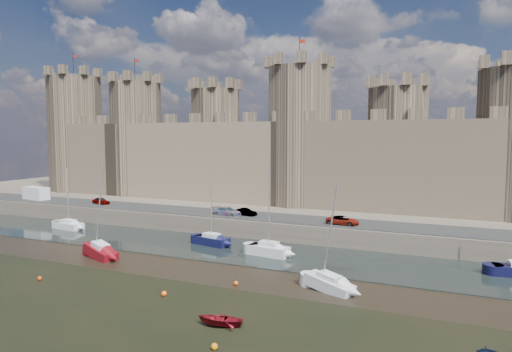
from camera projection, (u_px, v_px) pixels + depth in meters
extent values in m
plane|color=black|center=(77.00, 318.00, 35.45)|extent=(160.00, 160.00, 0.00)
cube|color=black|center=(8.00, 352.00, 29.98)|extent=(70.00, 34.00, 0.01)
cube|color=black|center=(222.00, 248.00, 57.33)|extent=(160.00, 12.00, 0.08)
cube|color=#4C443A|center=(308.00, 201.00, 90.04)|extent=(160.00, 60.00, 2.50)
cube|color=black|center=(254.00, 216.00, 66.22)|extent=(160.00, 7.00, 0.10)
cube|color=#42382B|center=(287.00, 163.00, 78.37)|extent=(100.00, 9.00, 14.00)
cylinder|color=#42382B|center=(76.00, 134.00, 97.20)|extent=(11.00, 11.00, 24.00)
cylinder|color=black|center=(73.00, 65.00, 95.92)|extent=(0.10, 0.10, 5.00)
cube|color=maroon|center=(75.00, 56.00, 95.56)|extent=(1.00, 0.03, 0.60)
cylinder|color=#42382B|center=(136.00, 139.00, 90.86)|extent=(10.00, 10.00, 22.00)
cylinder|color=black|center=(135.00, 70.00, 89.67)|extent=(0.10, 0.10, 5.00)
cube|color=maroon|center=(137.00, 61.00, 89.31)|extent=(1.00, 0.03, 0.60)
cylinder|color=#42382B|center=(216.00, 145.00, 83.73)|extent=(9.00, 9.00, 20.00)
cylinder|color=#42382B|center=(299.00, 137.00, 77.17)|extent=(11.00, 11.00, 23.00)
cylinder|color=black|center=(299.00, 53.00, 75.93)|extent=(0.10, 0.10, 5.00)
cube|color=maroon|center=(302.00, 41.00, 75.58)|extent=(1.00, 0.03, 0.60)
cylinder|color=#42382B|center=(396.00, 150.00, 70.92)|extent=(9.00, 9.00, 19.00)
imported|color=gray|center=(101.00, 201.00, 77.51)|extent=(3.76, 2.19, 1.20)
imported|color=gray|center=(245.00, 212.00, 66.39)|extent=(3.55, 1.63, 1.13)
imported|color=gray|center=(227.00, 211.00, 66.72)|extent=(4.56, 2.25, 1.27)
imported|color=gray|center=(343.00, 221.00, 59.62)|extent=(4.41, 2.24, 1.19)
cube|color=silver|center=(36.00, 193.00, 83.09)|extent=(5.67, 2.98, 2.35)
cube|color=silver|center=(69.00, 226.00, 69.07)|extent=(5.12, 2.49, 1.00)
cube|color=silver|center=(69.00, 221.00, 69.01)|extent=(2.33, 1.59, 0.46)
cylinder|color=silver|center=(68.00, 196.00, 68.67)|extent=(0.14, 0.14, 8.20)
cube|color=black|center=(212.00, 241.00, 58.92)|extent=(5.14, 2.83, 1.06)
cube|color=silver|center=(212.00, 235.00, 58.85)|extent=(2.38, 1.73, 0.48)
cylinder|color=silver|center=(211.00, 204.00, 58.49)|extent=(0.14, 0.14, 8.67)
cube|color=silver|center=(269.00, 251.00, 53.73)|extent=(5.13, 2.55, 1.16)
cube|color=silver|center=(269.00, 244.00, 53.66)|extent=(2.34, 1.62, 0.53)
cylinder|color=silver|center=(269.00, 206.00, 53.26)|extent=(0.14, 0.14, 9.46)
cube|color=maroon|center=(101.00, 253.00, 52.91)|extent=(5.19, 3.37, 1.23)
cube|color=silver|center=(101.00, 245.00, 52.83)|extent=(2.47, 1.95, 0.56)
cylinder|color=silver|center=(99.00, 205.00, 52.41)|extent=(0.14, 0.14, 10.09)
cube|color=silver|center=(329.00, 285.00, 41.75)|extent=(4.97, 3.28, 1.09)
cube|color=silver|center=(329.00, 276.00, 41.68)|extent=(2.37, 1.89, 0.49)
cylinder|color=silver|center=(330.00, 231.00, 41.30)|extent=(0.14, 0.14, 8.90)
imported|color=maroon|center=(220.00, 321.00, 34.08)|extent=(4.04, 3.46, 0.71)
imported|color=black|center=(487.00, 351.00, 29.30)|extent=(1.69, 1.60, 0.71)
sphere|color=red|center=(40.00, 278.00, 44.67)|extent=(0.44, 0.44, 0.44)
sphere|color=#E9520A|center=(236.00, 283.00, 43.21)|extent=(0.45, 0.45, 0.45)
sphere|color=#F9520B|center=(164.00, 294.00, 40.29)|extent=(0.50, 0.50, 0.50)
sphere|color=orange|center=(214.00, 347.00, 30.20)|extent=(0.48, 0.48, 0.48)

